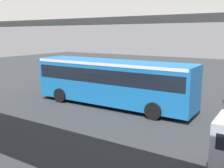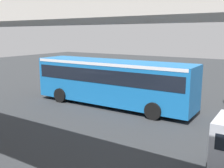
# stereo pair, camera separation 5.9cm
# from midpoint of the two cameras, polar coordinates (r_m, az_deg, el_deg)

# --- Properties ---
(ground) EXTENTS (80.00, 80.00, 0.00)m
(ground) POSITION_cam_midpoint_polar(r_m,az_deg,el_deg) (18.48, -0.83, -4.63)
(ground) COLOR #2D3033
(city_bus) EXTENTS (11.54, 2.85, 3.15)m
(city_bus) POSITION_cam_midpoint_polar(r_m,az_deg,el_deg) (17.99, 0.05, 1.09)
(city_bus) COLOR #196BB7
(city_bus) RESTS_ON ground
(pedestrian) EXTENTS (0.38, 0.38, 1.79)m
(pedestrian) POSITION_cam_midpoint_polar(r_m,az_deg,el_deg) (23.52, -12.82, 0.69)
(pedestrian) COLOR #2D2D38
(pedestrian) RESTS_ON ground
(lane_dash_left) EXTENTS (2.00, 0.20, 0.01)m
(lane_dash_left) POSITION_cam_midpoint_polar(r_m,az_deg,el_deg) (19.16, 13.84, -4.39)
(lane_dash_left) COLOR silver
(lane_dash_left) RESTS_ON ground
(lane_dash_centre) EXTENTS (2.00, 0.20, 0.01)m
(lane_dash_centre) POSITION_cam_midpoint_polar(r_m,az_deg,el_deg) (20.73, 3.33, -2.92)
(lane_dash_centre) COLOR silver
(lane_dash_centre) RESTS_ON ground
(lane_dash_right) EXTENTS (2.00, 0.20, 0.01)m
(lane_dash_right) POSITION_cam_midpoint_polar(r_m,az_deg,el_deg) (22.90, -5.42, -1.61)
(lane_dash_right) COLOR silver
(lane_dash_right) RESTS_ON ground
(lane_dash_rightmost) EXTENTS (2.00, 0.20, 0.01)m
(lane_dash_rightmost) POSITION_cam_midpoint_polar(r_m,az_deg,el_deg) (25.52, -12.51, -0.53)
(lane_dash_rightmost) COLOR silver
(lane_dash_rightmost) RESTS_ON ground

